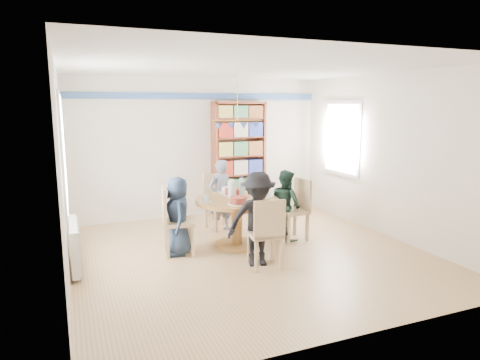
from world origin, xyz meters
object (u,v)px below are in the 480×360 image
person_right (286,205)px  person_near (258,219)px  chair_far (217,199)px  radiator (75,245)px  bookshelf (239,159)px  chair_right (296,206)px  dining_table (237,211)px  person_far (220,196)px  person_left (178,216)px  chair_left (173,218)px  chair_near (267,230)px

person_right → person_near: size_ratio=0.89×
chair_far → person_right: person_right is taller
chair_far → person_right: bearing=-52.1°
radiator → person_right: person_right is taller
radiator → bookshelf: 3.85m
chair_right → bookshelf: bookshelf is taller
bookshelf → dining_table: bearing=-112.6°
person_near → radiator: bearing=174.5°
chair_right → person_right: size_ratio=0.87×
dining_table → person_far: person_far is taller
radiator → chair_far: 2.70m
chair_right → person_left: (-1.97, 0.01, 0.03)m
dining_table → chair_right: 1.03m
chair_right → bookshelf: (-0.23, 1.96, 0.55)m
person_left → person_near: 1.24m
bookshelf → chair_right: bearing=-83.3°
person_left → person_far: bearing=136.0°
chair_right → bookshelf: 2.05m
person_far → bookshelf: (0.77, 1.06, 0.48)m
person_left → person_right: bearing=94.8°
chair_left → person_left: 0.08m
chair_far → chair_near: size_ratio=1.00×
dining_table → chair_near: (0.01, -1.04, -0.02)m
chair_near → dining_table: bearing=90.7°
chair_near → person_near: person_near is taller
chair_right → person_left: size_ratio=0.86×
person_far → chair_right: bearing=121.5°
chair_right → person_near: (-1.07, -0.82, 0.10)m
dining_table → person_near: bearing=-92.5°
radiator → chair_left: bearing=5.4°
person_near → person_right: bearing=56.6°
dining_table → chair_left: chair_left is taller
radiator → chair_far: bearing=26.2°
chair_far → person_right: (0.82, -1.05, 0.04)m
chair_far → chair_near: (-0.03, -2.10, 0.00)m
chair_far → bookshelf: bookshelf is taller
chair_right → bookshelf: bearing=96.7°
radiator → person_far: (2.40, 0.98, 0.28)m
chair_far → person_far: 0.22m
chair_far → person_far: bearing=-93.2°
person_far → person_near: 1.73m
chair_near → person_left: person_left is taller
dining_table → person_left: 0.95m
chair_near → bookshelf: bearing=75.1°
chair_near → person_left: (-0.96, 1.01, 0.05)m
chair_far → person_right: 1.33m
radiator → chair_near: size_ratio=1.03×
person_right → person_near: person_near is taller
person_right → person_near: 1.26m
person_right → person_near: bearing=123.2°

